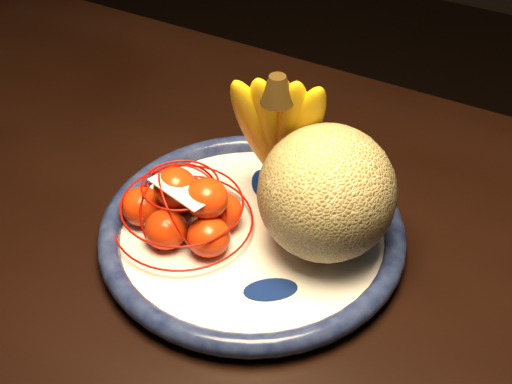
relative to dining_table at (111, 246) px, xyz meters
The scene contains 6 objects.
dining_table is the anchor object (origin of this frame).
fruit_bowl 0.22m from the dining_table, ahead, with size 0.36×0.36×0.03m.
cantaloupe 0.33m from the dining_table, 10.31° to the left, with size 0.15×0.15×0.15m, color olive.
banana_bunch 0.30m from the dining_table, 27.06° to the left, with size 0.13×0.14×0.21m.
mandarin_bag 0.18m from the dining_table, ahead, with size 0.20×0.20×0.10m.
price_tag 0.21m from the dining_table, ahead, with size 0.07×0.03×0.00m, color white.
Camera 1 is at (0.49, -0.57, 1.34)m, focal length 50.00 mm.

